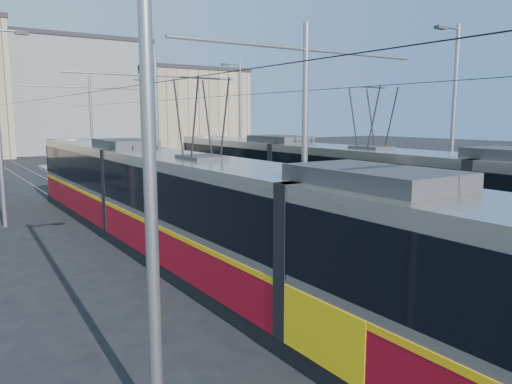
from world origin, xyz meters
TOP-DOWN VIEW (x-y plane):
  - platform at (0.00, 17.00)m, footprint 4.00×50.00m
  - tactile_strip_left at (-1.45, 17.00)m, footprint 0.70×50.00m
  - tactile_strip_right at (1.45, 17.00)m, footprint 0.70×50.00m
  - rails at (0.00, 17.00)m, footprint 8.71×70.00m
  - tram_left at (-3.60, 8.06)m, footprint 2.43×31.82m
  - tram_right at (3.60, 8.60)m, footprint 2.43×28.28m
  - catenary at (0.00, 14.15)m, footprint 9.20×70.00m
  - street_lamps at (-0.00, 21.00)m, footprint 15.18×38.22m
  - shelter at (-0.18, 16.19)m, footprint 0.70×1.13m
  - building_centre at (6.00, 64.00)m, footprint 18.36×14.28m
  - building_right at (20.00, 58.00)m, footprint 14.28×10.20m

SIDE VIEW (x-z plane):
  - rails at x=0.00m, z-range 0.00..0.03m
  - platform at x=0.00m, z-range 0.00..0.30m
  - tactile_strip_left at x=-1.45m, z-range 0.30..0.31m
  - tactile_strip_right at x=1.45m, z-range 0.30..0.31m
  - shelter at x=-0.18m, z-range 0.36..2.83m
  - tram_left at x=-3.60m, z-range -1.04..4.46m
  - tram_right at x=3.60m, z-range -0.89..4.61m
  - street_lamps at x=0.00m, z-range 0.18..8.18m
  - catenary at x=0.00m, z-range 1.02..8.02m
  - building_right at x=20.00m, z-range 0.01..10.82m
  - building_centre at x=6.00m, z-range 0.01..14.13m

